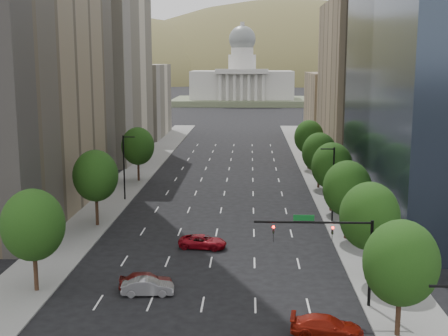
# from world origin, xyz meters

# --- Properties ---
(sidewalk_left) EXTENTS (6.00, 200.00, 0.15)m
(sidewalk_left) POSITION_xyz_m (-15.50, 60.00, 0.07)
(sidewalk_left) COLOR slate
(sidewalk_left) RESTS_ON ground
(sidewalk_right) EXTENTS (6.00, 200.00, 0.15)m
(sidewalk_right) POSITION_xyz_m (15.50, 60.00, 0.07)
(sidewalk_right) COLOR slate
(sidewalk_right) RESTS_ON ground
(midrise_cream_left) EXTENTS (14.00, 30.00, 35.00)m
(midrise_cream_left) POSITION_xyz_m (-25.00, 103.00, 17.50)
(midrise_cream_left) COLOR beige
(midrise_cream_left) RESTS_ON ground
(filler_left) EXTENTS (14.00, 26.00, 18.00)m
(filler_left) POSITION_xyz_m (-25.00, 136.00, 9.00)
(filler_left) COLOR beige
(filler_left) RESTS_ON ground
(parking_tan_right) EXTENTS (14.00, 30.00, 30.00)m
(parking_tan_right) POSITION_xyz_m (25.00, 100.00, 15.00)
(parking_tan_right) COLOR #8C7759
(parking_tan_right) RESTS_ON ground
(filler_right) EXTENTS (14.00, 26.00, 16.00)m
(filler_right) POSITION_xyz_m (25.00, 133.00, 8.00)
(filler_right) COLOR #8C7759
(filler_right) RESTS_ON ground
(tree_right_0) EXTENTS (5.20, 5.20, 8.39)m
(tree_right_0) POSITION_xyz_m (14.00, 25.00, 5.39)
(tree_right_0) COLOR #382316
(tree_right_0) RESTS_ON ground
(tree_right_1) EXTENTS (5.20, 5.20, 8.75)m
(tree_right_1) POSITION_xyz_m (14.00, 36.00, 5.75)
(tree_right_1) COLOR #382316
(tree_right_1) RESTS_ON ground
(tree_right_2) EXTENTS (5.20, 5.20, 8.61)m
(tree_right_2) POSITION_xyz_m (14.00, 48.00, 5.60)
(tree_right_2) COLOR #382316
(tree_right_2) RESTS_ON ground
(tree_right_3) EXTENTS (5.20, 5.20, 8.89)m
(tree_right_3) POSITION_xyz_m (14.00, 60.00, 5.89)
(tree_right_3) COLOR #382316
(tree_right_3) RESTS_ON ground
(tree_right_4) EXTENTS (5.20, 5.20, 8.46)m
(tree_right_4) POSITION_xyz_m (14.00, 74.00, 5.46)
(tree_right_4) COLOR #382316
(tree_right_4) RESTS_ON ground
(tree_right_5) EXTENTS (5.20, 5.20, 8.75)m
(tree_right_5) POSITION_xyz_m (14.00, 90.00, 5.75)
(tree_right_5) COLOR #382316
(tree_right_5) RESTS_ON ground
(tree_left_0) EXTENTS (5.20, 5.20, 8.75)m
(tree_left_0) POSITION_xyz_m (-14.00, 32.00, 5.75)
(tree_left_0) COLOR #382316
(tree_left_0) RESTS_ON ground
(tree_left_1) EXTENTS (5.20, 5.20, 8.97)m
(tree_left_1) POSITION_xyz_m (-14.00, 52.00, 5.96)
(tree_left_1) COLOR #382316
(tree_left_1) RESTS_ON ground
(tree_left_2) EXTENTS (5.20, 5.20, 8.68)m
(tree_left_2) POSITION_xyz_m (-14.00, 78.00, 5.68)
(tree_left_2) COLOR #382316
(tree_left_2) RESTS_ON ground
(streetlight_rn) EXTENTS (1.70, 0.20, 9.00)m
(streetlight_rn) POSITION_xyz_m (13.44, 55.00, 4.84)
(streetlight_rn) COLOR black
(streetlight_rn) RESTS_ON ground
(streetlight_ln) EXTENTS (1.70, 0.20, 9.00)m
(streetlight_ln) POSITION_xyz_m (-13.44, 65.00, 4.84)
(streetlight_ln) COLOR black
(streetlight_ln) RESTS_ON ground
(traffic_signal) EXTENTS (9.12, 0.40, 7.38)m
(traffic_signal) POSITION_xyz_m (10.53, 30.00, 5.17)
(traffic_signal) COLOR black
(traffic_signal) RESTS_ON ground
(capitol) EXTENTS (60.00, 40.00, 35.20)m
(capitol) POSITION_xyz_m (0.00, 249.71, 8.58)
(capitol) COLOR #596647
(capitol) RESTS_ON ground
(foothills) EXTENTS (720.00, 413.00, 263.00)m
(foothills) POSITION_xyz_m (34.67, 599.39, -37.78)
(foothills) COLOR brown
(foothills) RESTS_ON ground
(car_red_near) EXTENTS (5.28, 2.72, 1.47)m
(car_red_near) POSITION_xyz_m (9.10, 24.86, 0.73)
(car_red_near) COLOR maroon
(car_red_near) RESTS_ON ground
(car_maroon) EXTENTS (4.66, 2.35, 1.52)m
(car_maroon) POSITION_xyz_m (-5.00, 32.91, 0.76)
(car_maroon) COLOR #500F0D
(car_maroon) RESTS_ON ground
(car_silver) EXTENTS (4.40, 1.85, 1.41)m
(car_silver) POSITION_xyz_m (-4.63, 31.74, 0.71)
(car_silver) COLOR gray
(car_silver) RESTS_ON ground
(car_red_far) EXTENTS (5.13, 2.84, 1.36)m
(car_red_far) POSITION_xyz_m (-1.12, 44.33, 0.68)
(car_red_far) COLOR maroon
(car_red_far) RESTS_ON ground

